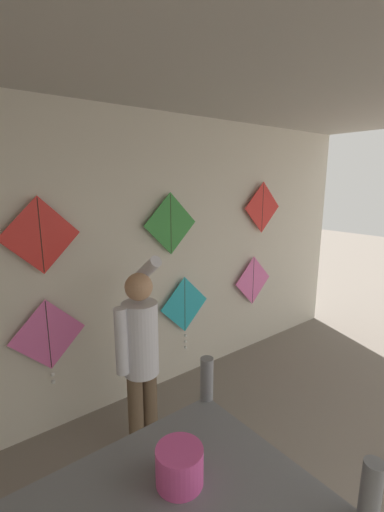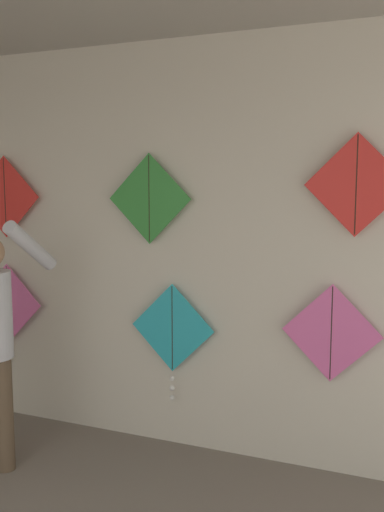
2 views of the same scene
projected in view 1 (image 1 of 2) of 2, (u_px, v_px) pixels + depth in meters
back_panel at (171, 255)px, 3.57m from camera, size 5.50×0.06×2.80m
shopkeeper at (140, 351)px, 2.56m from camera, size 0.41×0.58×1.62m
kite_0 at (49, 337)px, 2.83m from camera, size 0.62×0.04×0.76m
kite_1 at (185, 308)px, 3.69m from camera, size 0.62×0.04×0.83m
kite_2 at (253, 280)px, 4.31m from camera, size 0.62×0.01×0.62m
kite_3 at (41, 236)px, 2.65m from camera, size 0.62×0.01×0.62m
kite_4 at (171, 224)px, 3.39m from camera, size 0.62×0.01×0.62m
kite_5 at (262, 207)px, 4.18m from camera, size 0.62×0.01×0.62m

